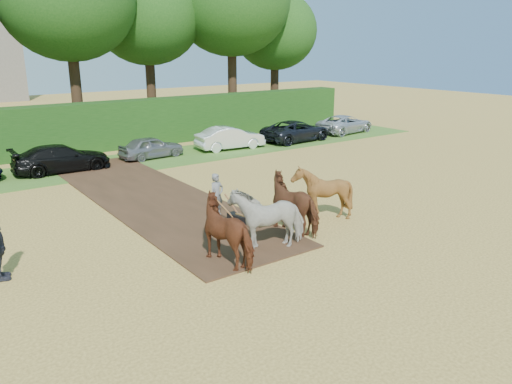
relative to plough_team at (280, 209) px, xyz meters
name	(u,v)px	position (x,y,z in m)	size (l,w,h in m)	color
ground	(202,259)	(-3.15, -0.08, -1.01)	(120.00, 120.00, 0.00)	gold
earth_strip	(151,197)	(-1.65, 6.92, -0.99)	(4.50, 17.00, 0.05)	#472D1C
grass_verge	(69,171)	(-3.15, 13.92, -1.00)	(50.00, 5.00, 0.03)	#38601E
hedgerow	(44,132)	(-3.15, 18.42, 0.49)	(46.00, 1.60, 3.00)	#14380F
plough_team	(280,209)	(0.00, 0.00, 0.00)	(6.80, 5.45, 2.04)	#622E18
parked_cars	(139,149)	(0.80, 13.90, -0.31)	(41.40, 3.36, 1.46)	silver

